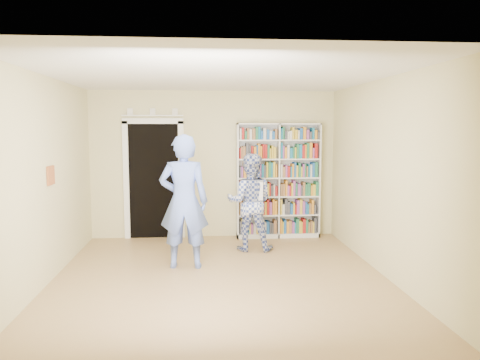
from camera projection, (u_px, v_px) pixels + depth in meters
name	position (u px, v px, depth m)	size (l,w,h in m)	color
floor	(220.00, 278.00, 6.33)	(5.00, 5.00, 0.00)	#A37D4F
ceiling	(219.00, 75.00, 6.03)	(5.00, 5.00, 0.00)	white
wall_back	(214.00, 165.00, 8.66)	(4.50, 4.50, 0.00)	beige
wall_left	(44.00, 181.00, 5.99)	(5.00, 5.00, 0.00)	beige
wall_right	(385.00, 178.00, 6.37)	(5.00, 5.00, 0.00)	beige
bookshelf	(278.00, 180.00, 8.63)	(1.53, 0.29, 2.11)	white
doorway	(154.00, 174.00, 8.56)	(1.10, 0.08, 2.43)	black
wall_art	(51.00, 175.00, 6.18)	(0.03, 0.25, 0.25)	brown
man_blue	(184.00, 202.00, 6.73)	(0.71, 0.46, 1.94)	#6480DF
man_plaid	(250.00, 202.00, 7.72)	(0.78, 0.61, 1.61)	#314497
paper_sheet	(256.00, 191.00, 7.52)	(0.21, 0.01, 0.30)	white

